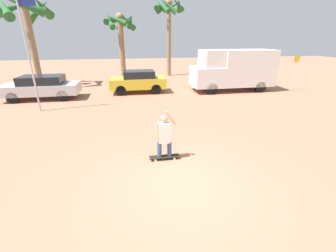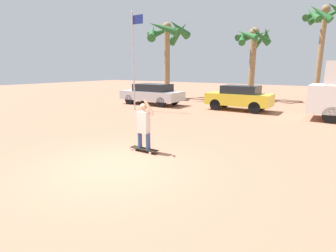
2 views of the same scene
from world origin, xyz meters
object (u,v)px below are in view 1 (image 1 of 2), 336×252
object	(u,v)px
camper_van	(234,69)
palm_tree_far_left	(26,15)
parked_car_silver	(42,87)
parked_car_yellow	(138,81)
street_sign	(295,69)
person_skateboarder	(164,134)
palm_tree_near_van	(169,13)
flagpole	(28,47)
skateboard	(164,157)
palm_tree_center_background	(120,28)

from	to	relation	value
camper_van	palm_tree_far_left	world-z (taller)	palm_tree_far_left
camper_van	parked_car_silver	world-z (taller)	camper_van
parked_car_yellow	street_sign	distance (m)	11.46
person_skateboarder	palm_tree_near_van	distance (m)	18.30
palm_tree_far_left	flagpole	world-z (taller)	palm_tree_far_left
person_skateboarder	parked_car_yellow	bearing A→B (deg)	91.76
parked_car_silver	palm_tree_far_left	size ratio (longest dim) A/B	0.69
camper_van	skateboard	bearing A→B (deg)	-125.66
person_skateboarder	palm_tree_far_left	size ratio (longest dim) A/B	0.24
skateboard	camper_van	distance (m)	11.57
skateboard	parked_car_yellow	xyz separation A→B (m)	(-0.30, 9.86, 0.74)
palm_tree_near_van	parked_car_yellow	bearing A→B (deg)	-115.89
palm_tree_far_left	flagpole	distance (m)	7.63
person_skateboarder	parked_car_silver	distance (m)	11.13
camper_van	palm_tree_near_van	distance (m)	9.67
camper_van	flagpole	world-z (taller)	flagpole
parked_car_yellow	palm_tree_near_van	xyz separation A→B (m)	(3.60, 7.41, 5.10)
palm_tree_near_van	palm_tree_center_background	xyz separation A→B (m)	(-4.71, -1.34, -1.36)
parked_car_yellow	palm_tree_center_background	distance (m)	7.21
skateboard	camper_van	size ratio (longest dim) A/B	0.17
camper_van	street_sign	bearing A→B (deg)	-11.08
palm_tree_center_background	street_sign	distance (m)	14.81
palm_tree_far_left	street_sign	xyz separation A→B (m)	(19.08, -4.90, -3.64)
skateboard	parked_car_yellow	size ratio (longest dim) A/B	0.25
palm_tree_near_van	palm_tree_center_background	distance (m)	5.08
person_skateboarder	street_sign	world-z (taller)	street_sign
skateboard	parked_car_silver	distance (m)	11.16
palm_tree_near_van	skateboard	bearing A→B (deg)	-100.79
parked_car_silver	flagpole	size ratio (longest dim) A/B	0.78
street_sign	palm_tree_center_background	bearing A→B (deg)	149.05
person_skateboarder	palm_tree_near_van	world-z (taller)	palm_tree_near_van
parked_car_yellow	parked_car_silver	world-z (taller)	parked_car_yellow
camper_van	palm_tree_near_van	bearing A→B (deg)	113.10
palm_tree_center_background	street_sign	world-z (taller)	palm_tree_center_background
parked_car_yellow	palm_tree_far_left	size ratio (longest dim) A/B	0.59
person_skateboarder	parked_car_silver	size ratio (longest dim) A/B	0.34
person_skateboarder	camper_van	distance (m)	11.49
person_skateboarder	skateboard	bearing A→B (deg)	0.00
palm_tree_center_background	flagpole	xyz separation A→B (m)	(-4.36, -9.58, -1.25)
person_skateboarder	palm_tree_center_background	distance (m)	16.41
person_skateboarder	palm_tree_center_background	size ratio (longest dim) A/B	0.27
palm_tree_near_van	palm_tree_far_left	distance (m)	12.01
palm_tree_far_left	flagpole	bearing A→B (deg)	-72.06
skateboard	palm_tree_center_background	size ratio (longest dim) A/B	0.17
person_skateboarder	palm_tree_far_left	bearing A→B (deg)	121.02
person_skateboarder	flagpole	xyz separation A→B (m)	(-5.77, 6.36, 2.41)
camper_van	palm_tree_center_background	bearing A→B (deg)	140.77
palm_tree_far_left	flagpole	xyz separation A→B (m)	(2.27, -7.01, -1.97)
camper_van	flagpole	size ratio (longest dim) A/B	1.01
skateboard	palm_tree_far_left	size ratio (longest dim) A/B	0.15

